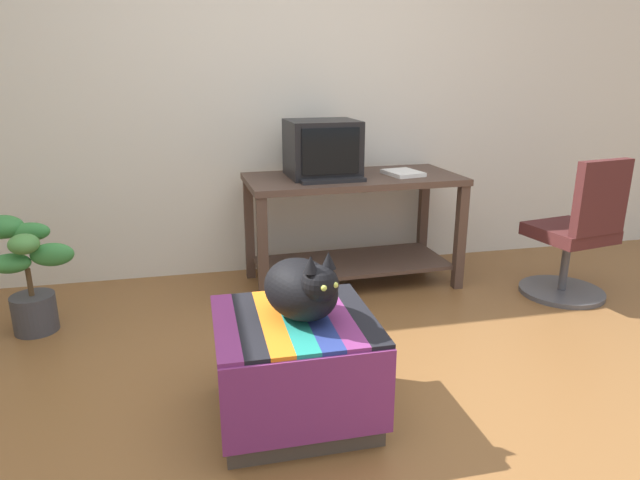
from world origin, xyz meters
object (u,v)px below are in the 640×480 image
Objects in this scene: book at (403,173)px; ottoman_with_blanket at (295,368)px; office_chair at (576,239)px; desk at (352,211)px; potted_plant at (27,276)px; keyboard at (332,180)px; tv_monitor at (322,149)px; cat at (303,288)px.

ottoman_with_blanket is at bearing -136.02° from book.
ottoman_with_blanket is 0.71× the size of office_chair.
desk is at bearing 65.41° from ottoman_with_blanket.
desk is 1.93m from potted_plant.
book is at bearing 9.99° from keyboard.
office_chair is at bearing -39.51° from book.
tv_monitor is 0.25m from keyboard.
ottoman_with_blanket is at bearing 150.42° from cat.
cat is at bearing -8.06° from ottoman_with_blanket.
potted_plant is (-1.70, -0.35, -0.58)m from tv_monitor.
cat is at bearing -40.24° from potted_plant.
cat is (-0.41, -1.45, -0.33)m from tv_monitor.
ottoman_with_blanket is at bearing -116.86° from desk.
keyboard reaches higher than ottoman_with_blanket.
potted_plant is at bearing 118.24° from cat.
desk reaches higher than ottoman_with_blanket.
tv_monitor reaches higher than office_chair.
keyboard is at bearing -87.44° from tv_monitor.
office_chair is (1.27, -0.55, -0.11)m from desk.
tv_monitor is 1.54m from cat.
book is at bearing -8.33° from desk.
potted_plant is at bearing -170.57° from tv_monitor.
keyboard is 1.78m from potted_plant.
tv_monitor is at bearing 167.18° from desk.
cat is at bearing -115.57° from desk.
office_chair reaches higher than desk.
desk is at bearing -33.83° from office_chair.
desk reaches higher than potted_plant.
potted_plant is at bearing -14.59° from office_chair.
cat is at bearing -134.91° from book.
office_chair is (0.95, -0.52, -0.35)m from book.
keyboard is at bearing 49.75° from cat.
tv_monitor is at bearing -32.22° from office_chair.
desk is 1.54m from cat.
office_chair is at bearing -24.18° from tv_monitor.
keyboard is 0.64× the size of ottoman_with_blanket.
keyboard is 0.45× the size of office_chair.
tv_monitor is 1.66m from office_chair.
ottoman_with_blanket is at bearing -40.90° from potted_plant.
keyboard is 1.44m from ottoman_with_blanket.
book is 2.28m from potted_plant.
desk is 5.61× the size of book.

